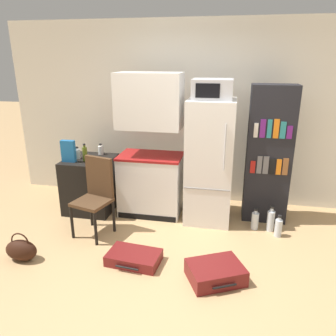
{
  "coord_description": "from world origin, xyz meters",
  "views": [
    {
      "loc": [
        0.44,
        -2.87,
        2.14
      ],
      "look_at": [
        -0.3,
        0.85,
        0.85
      ],
      "focal_mm": 35.0,
      "sensor_mm": 36.0,
      "label": 1
    }
  ],
  "objects_px": {
    "suitcase_small_flat": "(134,258)",
    "water_bottle_back": "(278,227)",
    "side_table": "(91,184)",
    "refrigerator": "(210,162)",
    "bookshelf": "(269,155)",
    "water_bottle_middle": "(271,220)",
    "bottle_milk_white": "(101,150)",
    "chair": "(96,191)",
    "water_bottle_front": "(255,220)",
    "microwave": "(213,89)",
    "handbag": "(21,250)",
    "kitchen_hutch": "(150,151)",
    "cereal_box": "(68,151)",
    "suitcase_large_flat": "(215,272)",
    "bottle_olive_oil": "(85,154)",
    "bottle_clear_short": "(77,154)"
  },
  "relations": [
    {
      "from": "kitchen_hutch",
      "to": "suitcase_small_flat",
      "type": "distance_m",
      "value": 1.52
    },
    {
      "from": "bottle_olive_oil",
      "to": "suitcase_large_flat",
      "type": "xyz_separation_m",
      "value": [
        1.9,
        -1.2,
        -0.79
      ]
    },
    {
      "from": "water_bottle_front",
      "to": "water_bottle_back",
      "type": "height_order",
      "value": "water_bottle_front"
    },
    {
      "from": "microwave",
      "to": "suitcase_large_flat",
      "type": "relative_size",
      "value": 0.75
    },
    {
      "from": "side_table",
      "to": "microwave",
      "type": "bearing_deg",
      "value": 0.92
    },
    {
      "from": "bottle_olive_oil",
      "to": "water_bottle_middle",
      "type": "height_order",
      "value": "bottle_olive_oil"
    },
    {
      "from": "suitcase_small_flat",
      "to": "water_bottle_back",
      "type": "height_order",
      "value": "water_bottle_back"
    },
    {
      "from": "bottle_milk_white",
      "to": "water_bottle_back",
      "type": "relative_size",
      "value": 0.56
    },
    {
      "from": "bottle_milk_white",
      "to": "water_bottle_middle",
      "type": "xyz_separation_m",
      "value": [
        2.44,
        -0.41,
        -0.7
      ]
    },
    {
      "from": "bookshelf",
      "to": "suitcase_small_flat",
      "type": "height_order",
      "value": "bookshelf"
    },
    {
      "from": "bottle_milk_white",
      "to": "chair",
      "type": "height_order",
      "value": "chair"
    },
    {
      "from": "bottle_milk_white",
      "to": "suitcase_large_flat",
      "type": "relative_size",
      "value": 0.24
    },
    {
      "from": "suitcase_small_flat",
      "to": "water_bottle_back",
      "type": "relative_size",
      "value": 2.07
    },
    {
      "from": "refrigerator",
      "to": "chair",
      "type": "bearing_deg",
      "value": -154.32
    },
    {
      "from": "bottle_olive_oil",
      "to": "handbag",
      "type": "xyz_separation_m",
      "value": [
        -0.23,
        -1.28,
        -0.75
      ]
    },
    {
      "from": "refrigerator",
      "to": "handbag",
      "type": "xyz_separation_m",
      "value": [
        -1.93,
        -1.41,
        -0.7
      ]
    },
    {
      "from": "bottle_olive_oil",
      "to": "suitcase_small_flat",
      "type": "height_order",
      "value": "bottle_olive_oil"
    },
    {
      "from": "microwave",
      "to": "side_table",
      "type": "bearing_deg",
      "value": -179.08
    },
    {
      "from": "refrigerator",
      "to": "bookshelf",
      "type": "xyz_separation_m",
      "value": [
        0.76,
        0.15,
        0.09
      ]
    },
    {
      "from": "bottle_milk_white",
      "to": "water_bottle_back",
      "type": "xyz_separation_m",
      "value": [
        2.53,
        -0.54,
        -0.72
      ]
    },
    {
      "from": "chair",
      "to": "suitcase_large_flat",
      "type": "bearing_deg",
      "value": -8.87
    },
    {
      "from": "kitchen_hutch",
      "to": "handbag",
      "type": "relative_size",
      "value": 5.44
    },
    {
      "from": "side_table",
      "to": "water_bottle_front",
      "type": "distance_m",
      "value": 2.35
    },
    {
      "from": "bottle_milk_white",
      "to": "handbag",
      "type": "height_order",
      "value": "bottle_milk_white"
    },
    {
      "from": "water_bottle_middle",
      "to": "bottle_olive_oil",
      "type": "bearing_deg",
      "value": 178.59
    },
    {
      "from": "bookshelf",
      "to": "water_bottle_middle",
      "type": "distance_m",
      "value": 0.85
    },
    {
      "from": "side_table",
      "to": "water_bottle_front",
      "type": "height_order",
      "value": "side_table"
    },
    {
      "from": "handbag",
      "to": "water_bottle_front",
      "type": "xyz_separation_m",
      "value": [
        2.57,
        1.22,
        -0.0
      ]
    },
    {
      "from": "chair",
      "to": "suitcase_large_flat",
      "type": "relative_size",
      "value": 1.49
    },
    {
      "from": "refrigerator",
      "to": "water_bottle_front",
      "type": "relative_size",
      "value": 5.69
    },
    {
      "from": "suitcase_large_flat",
      "to": "microwave",
      "type": "bearing_deg",
      "value": 71.78
    },
    {
      "from": "suitcase_small_flat",
      "to": "microwave",
      "type": "bearing_deg",
      "value": 65.4
    },
    {
      "from": "side_table",
      "to": "kitchen_hutch",
      "type": "bearing_deg",
      "value": 4.43
    },
    {
      "from": "side_table",
      "to": "refrigerator",
      "type": "bearing_deg",
      "value": 0.97
    },
    {
      "from": "bottle_milk_white",
      "to": "bottle_olive_oil",
      "type": "bearing_deg",
      "value": -104.21
    },
    {
      "from": "bookshelf",
      "to": "water_bottle_middle",
      "type": "relative_size",
      "value": 5.26
    },
    {
      "from": "bottle_clear_short",
      "to": "water_bottle_front",
      "type": "distance_m",
      "value": 2.61
    },
    {
      "from": "suitcase_small_flat",
      "to": "kitchen_hutch",
      "type": "bearing_deg",
      "value": 100.65
    },
    {
      "from": "kitchen_hutch",
      "to": "water_bottle_back",
      "type": "relative_size",
      "value": 6.81
    },
    {
      "from": "refrigerator",
      "to": "microwave",
      "type": "relative_size",
      "value": 3.33
    },
    {
      "from": "microwave",
      "to": "bottle_milk_white",
      "type": "xyz_separation_m",
      "value": [
        -1.62,
        0.21,
        -0.92
      ]
    },
    {
      "from": "cereal_box",
      "to": "suitcase_small_flat",
      "type": "height_order",
      "value": "cereal_box"
    },
    {
      "from": "handbag",
      "to": "water_bottle_middle",
      "type": "distance_m",
      "value": 3.01
    },
    {
      "from": "refrigerator",
      "to": "bottle_milk_white",
      "type": "height_order",
      "value": "refrigerator"
    },
    {
      "from": "microwave",
      "to": "chair",
      "type": "bearing_deg",
      "value": -154.36
    },
    {
      "from": "cereal_box",
      "to": "water_bottle_middle",
      "type": "xyz_separation_m",
      "value": [
        2.73,
        0.01,
        -0.78
      ]
    },
    {
      "from": "cereal_box",
      "to": "suitcase_large_flat",
      "type": "relative_size",
      "value": 0.45
    },
    {
      "from": "side_table",
      "to": "water_bottle_middle",
      "type": "height_order",
      "value": "side_table"
    },
    {
      "from": "bottle_clear_short",
      "to": "suitcase_large_flat",
      "type": "bearing_deg",
      "value": -32.13
    },
    {
      "from": "water_bottle_front",
      "to": "microwave",
      "type": "bearing_deg",
      "value": 163.34
    }
  ]
}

